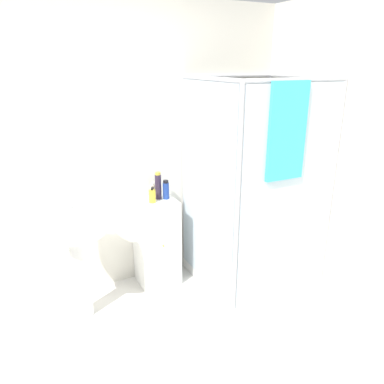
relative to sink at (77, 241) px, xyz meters
The scene contains 8 objects.
wall_back 0.79m from the sink, 47.99° to the left, with size 6.40×0.06×2.50m, color silver.
shower_enclosure 1.51m from the sink, ahead, with size 0.97×1.00×1.89m.
vanity_cabinet 0.80m from the sink, 15.84° to the left, with size 0.36×0.34×0.82m.
sink is the anchor object (origin of this frame).
soap_dispenser 0.74m from the sink, 14.46° to the left, with size 0.06×0.06×0.15m.
shampoo_bottle_tall_black 0.86m from the sink, 17.76° to the left, with size 0.06×0.06×0.25m.
shampoo_bottle_blue 0.89m from the sink, 14.40° to the left, with size 0.06×0.06×0.17m.
lotion_bottle_white 0.82m from the sink, 21.89° to the left, with size 0.05×0.05×0.15m.
Camera 1 is at (-0.71, -1.44, 1.99)m, focal length 35.00 mm.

